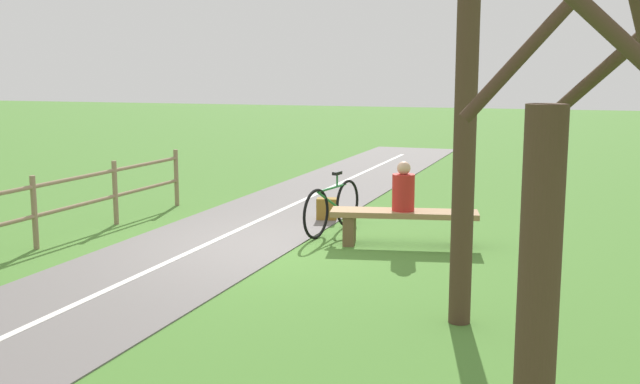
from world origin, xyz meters
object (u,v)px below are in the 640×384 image
bicycle (332,207)px  backpack (327,209)px  person_seated (403,190)px  tree_far_left (470,99)px  bench (404,221)px  tree_near_bench (550,267)px

bicycle → backpack: bearing=-146.7°
person_seated → backpack: (1.60, -1.40, -0.63)m
bicycle → tree_far_left: tree_far_left is taller
bench → backpack: size_ratio=5.75×
person_seated → backpack: person_seated is taller
backpack → person_seated: bearing=138.9°
person_seated → tree_near_bench: bearing=96.9°
bicycle → tree_near_bench: bearing=35.8°
bench → tree_far_left: (-1.29, 3.13, 1.86)m
tree_far_left → tree_near_bench: size_ratio=1.35×
bench → bicycle: size_ratio=1.21×
bench → person_seated: size_ratio=3.03×
tree_far_left → tree_near_bench: 3.60m
bench → backpack: 2.14m
bench → tree_near_bench: tree_near_bench is taller
bench → bicycle: 1.34m
bench → backpack: bench is taller
bicycle → backpack: 0.99m
bench → person_seated: 0.45m
bench → tree_far_left: bearing=101.0°
person_seated → bicycle: person_seated is taller
person_seated → backpack: bearing=-52.5°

